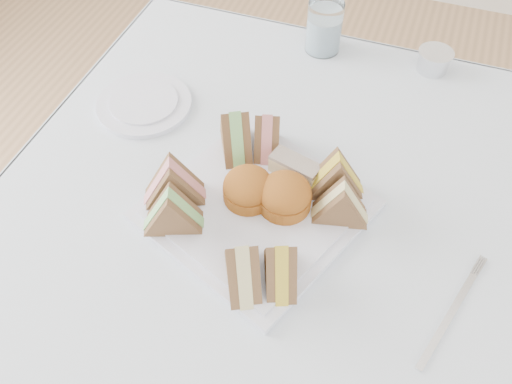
% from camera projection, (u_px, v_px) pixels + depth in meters
% --- Properties ---
extents(table, '(0.90, 0.90, 0.74)m').
position_uv_depth(table, '(292.00, 336.00, 1.12)').
color(table, brown).
rests_on(table, floor).
extents(tablecloth, '(1.02, 1.02, 0.01)m').
position_uv_depth(tablecloth, '(305.00, 233.00, 0.83)').
color(tablecloth, silver).
rests_on(tablecloth, table).
extents(serving_plate, '(0.38, 0.38, 0.01)m').
position_uv_depth(serving_plate, '(256.00, 210.00, 0.85)').
color(serving_plate, silver).
rests_on(serving_plate, tablecloth).
extents(sandwich_fl_a, '(0.11, 0.08, 0.09)m').
position_uv_depth(sandwich_fl_a, '(173.00, 181.00, 0.82)').
color(sandwich_fl_a, brown).
rests_on(sandwich_fl_a, serving_plate).
extents(sandwich_fl_b, '(0.10, 0.07, 0.08)m').
position_uv_depth(sandwich_fl_b, '(172.00, 209.00, 0.79)').
color(sandwich_fl_b, brown).
rests_on(sandwich_fl_b, serving_plate).
extents(sandwich_fr_a, '(0.07, 0.10, 0.08)m').
position_uv_depth(sandwich_fr_a, '(281.00, 262.00, 0.73)').
color(sandwich_fr_a, brown).
rests_on(sandwich_fr_a, serving_plate).
extents(sandwich_fr_b, '(0.08, 0.10, 0.08)m').
position_uv_depth(sandwich_fr_b, '(242.00, 263.00, 0.73)').
color(sandwich_fr_b, brown).
rests_on(sandwich_fr_b, serving_plate).
extents(sandwich_bl_a, '(0.09, 0.11, 0.09)m').
position_uv_depth(sandwich_bl_a, '(236.00, 131.00, 0.88)').
color(sandwich_bl_a, brown).
rests_on(sandwich_bl_a, serving_plate).
extents(sandwich_bl_b, '(0.06, 0.09, 0.08)m').
position_uv_depth(sandwich_bl_b, '(267.00, 132.00, 0.89)').
color(sandwich_bl_b, brown).
rests_on(sandwich_bl_b, serving_plate).
extents(sandwich_br_a, '(0.09, 0.06, 0.08)m').
position_uv_depth(sandwich_br_a, '(341.00, 202.00, 0.80)').
color(sandwich_br_a, brown).
rests_on(sandwich_br_a, serving_plate).
extents(sandwich_br_b, '(0.10, 0.07, 0.08)m').
position_uv_depth(sandwich_br_b, '(336.00, 174.00, 0.83)').
color(sandwich_br_b, brown).
rests_on(sandwich_br_b, serving_plate).
extents(scone_left, '(0.10, 0.10, 0.05)m').
position_uv_depth(scone_left, '(248.00, 188.00, 0.83)').
color(scone_left, '#A15125').
rests_on(scone_left, serving_plate).
extents(scone_right, '(0.09, 0.09, 0.05)m').
position_uv_depth(scone_right, '(285.00, 195.00, 0.82)').
color(scone_right, '#A15125').
rests_on(scone_right, serving_plate).
extents(pastry_slice, '(0.09, 0.05, 0.04)m').
position_uv_depth(pastry_slice, '(295.00, 169.00, 0.87)').
color(pastry_slice, tan).
rests_on(pastry_slice, serving_plate).
extents(side_plate, '(0.22, 0.22, 0.01)m').
position_uv_depth(side_plate, '(144.00, 104.00, 1.00)').
color(side_plate, silver).
rests_on(side_plate, tablecloth).
extents(water_glass, '(0.07, 0.07, 0.10)m').
position_uv_depth(water_glass, '(324.00, 27.00, 1.07)').
color(water_glass, white).
rests_on(water_glass, tablecloth).
extents(tea_strainer, '(0.08, 0.08, 0.04)m').
position_uv_depth(tea_strainer, '(434.00, 62.00, 1.06)').
color(tea_strainer, silver).
rests_on(tea_strainer, tablecloth).
extents(fork, '(0.06, 0.17, 0.00)m').
position_uv_depth(fork, '(448.00, 319.00, 0.73)').
color(fork, silver).
rests_on(fork, tablecloth).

